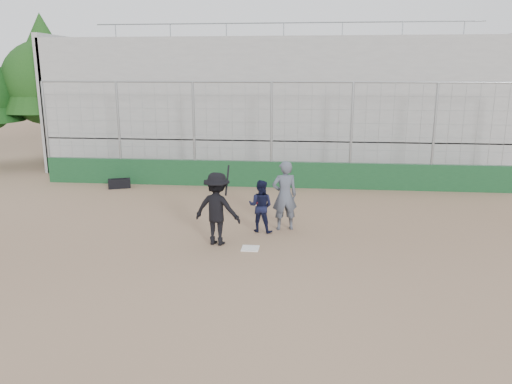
# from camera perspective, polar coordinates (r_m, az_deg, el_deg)

# --- Properties ---
(ground) EXTENTS (90.00, 90.00, 0.00)m
(ground) POSITION_cam_1_polar(r_m,az_deg,el_deg) (12.77, -0.66, -6.51)
(ground) COLOR brown
(ground) RESTS_ON ground
(home_plate) EXTENTS (0.44, 0.44, 0.02)m
(home_plate) POSITION_cam_1_polar(r_m,az_deg,el_deg) (12.76, -0.66, -6.46)
(home_plate) COLOR white
(home_plate) RESTS_ON ground
(backstop) EXTENTS (18.10, 0.25, 4.04)m
(backstop) POSITION_cam_1_polar(r_m,az_deg,el_deg) (19.26, 1.74, 3.38)
(backstop) COLOR #123A1D
(backstop) RESTS_ON ground
(bleachers) EXTENTS (20.25, 6.70, 6.98)m
(bleachers) POSITION_cam_1_polar(r_m,az_deg,el_deg) (23.94, 2.68, 10.14)
(bleachers) COLOR gray
(bleachers) RESTS_ON ground
(tree_left) EXTENTS (4.48, 4.48, 7.00)m
(tree_left) POSITION_cam_1_polar(r_m,az_deg,el_deg) (26.04, -23.02, 12.61)
(tree_left) COLOR #382114
(tree_left) RESTS_ON ground
(batter_at_plate) EXTENTS (1.35, 0.95, 2.04)m
(batter_at_plate) POSITION_cam_1_polar(r_m,az_deg,el_deg) (12.88, -4.46, -1.92)
(batter_at_plate) COLOR black
(batter_at_plate) RESTS_ON ground
(catcher_crouched) EXTENTS (0.85, 0.74, 1.02)m
(catcher_crouched) POSITION_cam_1_polar(r_m,az_deg,el_deg) (13.92, 0.53, -2.58)
(catcher_crouched) COLOR black
(catcher_crouched) RESTS_ON ground
(umpire) EXTENTS (0.83, 0.66, 1.79)m
(umpire) POSITION_cam_1_polar(r_m,az_deg,el_deg) (14.07, 3.28, -0.80)
(umpire) COLOR #484E5B
(umpire) RESTS_ON ground
(equipment_bag) EXTENTS (0.90, 0.63, 0.39)m
(equipment_bag) POSITION_cam_1_polar(r_m,az_deg,el_deg) (19.92, -15.35, 0.95)
(equipment_bag) COLOR black
(equipment_bag) RESTS_ON ground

